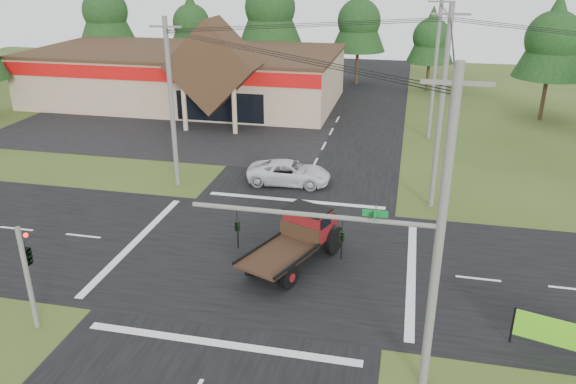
# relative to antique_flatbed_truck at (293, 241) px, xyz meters

# --- Properties ---
(ground) EXTENTS (120.00, 120.00, 0.00)m
(ground) POSITION_rel_antique_flatbed_truck_xyz_m (-1.46, 0.54, -1.28)
(ground) COLOR #314418
(ground) RESTS_ON ground
(road_ns) EXTENTS (12.00, 120.00, 0.02)m
(road_ns) POSITION_rel_antique_flatbed_truck_xyz_m (-1.46, 0.54, -1.27)
(road_ns) COLOR black
(road_ns) RESTS_ON ground
(road_ew) EXTENTS (120.00, 12.00, 0.02)m
(road_ew) POSITION_rel_antique_flatbed_truck_xyz_m (-1.46, 0.54, -1.27)
(road_ew) COLOR black
(road_ew) RESTS_ON ground
(parking_apron) EXTENTS (28.00, 14.00, 0.02)m
(parking_apron) POSITION_rel_antique_flatbed_truck_xyz_m (-15.46, 19.54, -1.26)
(parking_apron) COLOR black
(parking_apron) RESTS_ON ground
(cvs_building) EXTENTS (30.40, 18.20, 9.19)m
(cvs_building) POSITION_rel_antique_flatbed_truck_xyz_m (-17.16, 30.11, 1.50)
(cvs_building) COLOR tan
(cvs_building) RESTS_ON ground
(traffic_signal_mast) EXTENTS (8.12, 0.24, 7.00)m
(traffic_signal_mast) POSITION_rel_antique_flatbed_truck_xyz_m (4.36, -6.96, 3.15)
(traffic_signal_mast) COLOR #595651
(traffic_signal_mast) RESTS_ON ground
(traffic_signal_corner) EXTENTS (0.53, 2.48, 4.40)m
(traffic_signal_corner) POSITION_rel_antique_flatbed_truck_xyz_m (-8.96, -6.79, 2.24)
(traffic_signal_corner) COLOR #595651
(traffic_signal_corner) RESTS_ON ground
(utility_pole_nr) EXTENTS (2.00, 0.30, 11.00)m
(utility_pole_nr) POSITION_rel_antique_flatbed_truck_xyz_m (6.04, -6.96, 4.36)
(utility_pole_nr) COLOR #595651
(utility_pole_nr) RESTS_ON ground
(utility_pole_nw) EXTENTS (2.00, 0.30, 10.50)m
(utility_pole_nw) POSITION_rel_antique_flatbed_truck_xyz_m (-9.46, 8.54, 4.11)
(utility_pole_nw) COLOR #595651
(utility_pole_nw) RESTS_ON ground
(utility_pole_ne) EXTENTS (2.00, 0.30, 11.50)m
(utility_pole_ne) POSITION_rel_antique_flatbed_truck_xyz_m (6.54, 8.54, 4.61)
(utility_pole_ne) COLOR #595651
(utility_pole_ne) RESTS_ON ground
(utility_pole_n) EXTENTS (2.00, 0.30, 11.20)m
(utility_pole_n) POSITION_rel_antique_flatbed_truck_xyz_m (6.54, 22.54, 4.46)
(utility_pole_n) COLOR #595651
(utility_pole_n) RESTS_ON ground
(tree_row_a) EXTENTS (6.72, 6.72, 12.12)m
(tree_row_a) POSITION_rel_antique_flatbed_truck_xyz_m (-31.46, 40.54, 6.77)
(tree_row_a) COLOR #332316
(tree_row_a) RESTS_ON ground
(tree_row_b) EXTENTS (5.60, 5.60, 10.10)m
(tree_row_b) POSITION_rel_antique_flatbed_truck_xyz_m (-21.46, 42.54, 5.43)
(tree_row_b) COLOR #332316
(tree_row_b) RESTS_ON ground
(tree_row_c) EXTENTS (7.28, 7.28, 13.13)m
(tree_row_c) POSITION_rel_antique_flatbed_truck_xyz_m (-11.46, 41.54, 7.44)
(tree_row_c) COLOR #332316
(tree_row_c) RESTS_ON ground
(tree_row_d) EXTENTS (6.16, 6.16, 11.11)m
(tree_row_d) POSITION_rel_antique_flatbed_truck_xyz_m (-1.46, 42.54, 6.10)
(tree_row_d) COLOR #332316
(tree_row_d) RESTS_ON ground
(tree_row_e) EXTENTS (5.04, 5.04, 9.09)m
(tree_row_e) POSITION_rel_antique_flatbed_truck_xyz_m (6.54, 40.54, 4.75)
(tree_row_e) COLOR #332316
(tree_row_e) RESTS_ON ground
(tree_side_ne) EXTENTS (6.16, 6.16, 11.11)m
(tree_side_ne) POSITION_rel_antique_flatbed_truck_xyz_m (16.54, 30.54, 6.10)
(tree_side_ne) COLOR #332316
(tree_side_ne) RESTS_ON ground
(antique_flatbed_truck) EXTENTS (4.47, 6.55, 2.56)m
(antique_flatbed_truck) POSITION_rel_antique_flatbed_truck_xyz_m (0.00, 0.00, 0.00)
(antique_flatbed_truck) COLOR #570C12
(antique_flatbed_truck) RESTS_ON ground
(white_pickup) EXTENTS (5.47, 2.74, 1.49)m
(white_pickup) POSITION_rel_antique_flatbed_truck_xyz_m (-2.44, 10.29, -0.54)
(white_pickup) COLOR silver
(white_pickup) RESTS_ON ground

